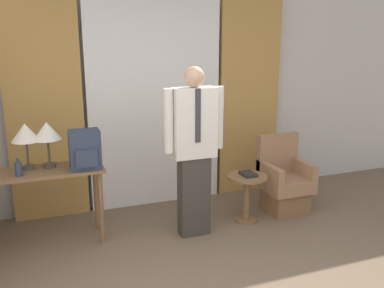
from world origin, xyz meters
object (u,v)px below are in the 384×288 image
book (248,174)px  backpack (85,150)px  table_lamp_left (25,134)px  armchair (284,183)px  side_table (247,190)px  desk (41,183)px  person (194,146)px  bottle_near_edge (18,169)px  table_lamp_right (47,132)px

book → backpack: bearing=176.5°
table_lamp_left → armchair: table_lamp_left is taller
book → side_table: bearing=-152.8°
desk → backpack: (0.44, -0.11, 0.33)m
desk → side_table: size_ratio=2.24×
side_table → book: (0.02, 0.01, 0.19)m
backpack → armchair: 2.44m
table_lamp_left → backpack: table_lamp_left is taller
armchair → book: armchair is taller
backpack → person: 1.11m
backpack → person: (1.09, -0.21, -0.01)m
person → armchair: person is taller
person → bottle_near_edge: bearing=173.1°
desk → book: desk is taller
person → book: person is taller
desk → backpack: 0.56m
desk → table_lamp_left: table_lamp_left is taller
table_lamp_left → armchair: size_ratio=0.51×
desk → table_lamp_right: (0.10, 0.08, 0.50)m
backpack → bottle_near_edge: bearing=-179.5°
table_lamp_right → side_table: table_lamp_right is taller
table_lamp_right → side_table: size_ratio=0.85×
table_lamp_left → backpack: 0.59m
table_lamp_right → side_table: (2.11, -0.31, -0.79)m
desk → armchair: armchair is taller
table_lamp_right → backpack: 0.42m
table_lamp_right → backpack: table_lamp_right is taller
desk → armchair: 2.81m
table_lamp_right → book: 2.23m
bottle_near_edge → armchair: (2.98, 0.01, -0.53)m
table_lamp_left → bottle_near_edge: (-0.09, -0.19, -0.29)m
side_table → desk: bearing=174.1°
armchair → book: size_ratio=4.41×
desk → backpack: size_ratio=3.11×
bottle_near_edge → backpack: size_ratio=0.44×
armchair → book: (-0.56, -0.12, 0.22)m
table_lamp_right → book: (2.13, -0.30, -0.60)m
desk → person: (1.52, -0.32, 0.32)m
bottle_near_edge → book: (2.42, -0.10, -0.31)m
table_lamp_left → table_lamp_right: (0.20, 0.00, 0.00)m
table_lamp_right → backpack: size_ratio=1.18×
table_lamp_right → bottle_near_edge: bearing=-146.6°
desk → side_table: bearing=-5.9°
armchair → table_lamp_right: bearing=176.2°
table_lamp_right → person: bearing=-15.7°
table_lamp_left → side_table: 2.46m
table_lamp_right → bottle_near_edge: (-0.29, -0.19, -0.29)m
table_lamp_left → side_table: (2.31, -0.31, -0.79)m
table_lamp_right → book: size_ratio=2.24×
side_table → table_lamp_left: bearing=172.4°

